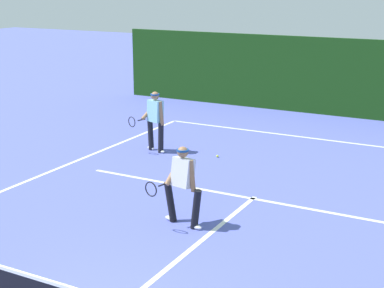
{
  "coord_description": "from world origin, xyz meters",
  "views": [
    {
      "loc": [
        4.49,
        -4.87,
        4.55
      ],
      "look_at": [
        -1.55,
        6.39,
        1.0
      ],
      "focal_mm": 55.02,
      "sensor_mm": 36.0,
      "label": 1
    }
  ],
  "objects": [
    {
      "name": "player_near",
      "position": [
        -0.66,
        4.33,
        0.86
      ],
      "size": [
        0.99,
        0.86,
        1.58
      ],
      "rotation": [
        0.0,
        0.0,
        2.94
      ],
      "color": "black",
      "rests_on": "ground_plane"
    },
    {
      "name": "court_line_service",
      "position": [
        0.0,
        6.28,
        0.0
      ],
      "size": [
        8.38,
        0.1,
        0.01
      ],
      "primitive_type": "cube",
      "color": "white",
      "rests_on": "ground_plane"
    },
    {
      "name": "court_line_baseline_far",
      "position": [
        0.0,
        11.83,
        0.0
      ],
      "size": [
        10.28,
        0.1,
        0.01
      ],
      "primitive_type": "cube",
      "color": "white",
      "rests_on": "ground_plane"
    },
    {
      "name": "tennis_ball",
      "position": [
        -2.03,
        8.71,
        0.03
      ],
      "size": [
        0.07,
        0.07,
        0.07
      ],
      "primitive_type": "sphere",
      "color": "#D1E033",
      "rests_on": "ground_plane"
    },
    {
      "name": "back_fence_windscreen",
      "position": [
        0.0,
        15.21,
        1.35
      ],
      "size": [
        17.98,
        0.12,
        2.69
      ],
      "primitive_type": "cube",
      "color": "#184012",
      "rests_on": "ground_plane"
    },
    {
      "name": "court_line_centre",
      "position": [
        0.0,
        3.2,
        0.0
      ],
      "size": [
        0.1,
        6.4,
        0.01
      ],
      "primitive_type": "cube",
      "color": "white",
      "rests_on": "ground_plane"
    },
    {
      "name": "player_far",
      "position": [
        -3.8,
        8.43,
        0.92
      ],
      "size": [
        0.94,
        0.89,
        1.67
      ],
      "rotation": [
        0.0,
        0.0,
        2.84
      ],
      "color": "black",
      "rests_on": "ground_plane"
    }
  ]
}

